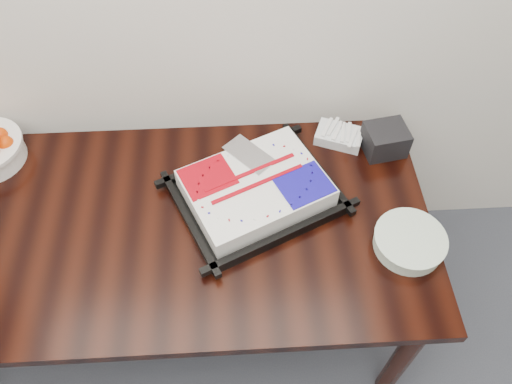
{
  "coord_description": "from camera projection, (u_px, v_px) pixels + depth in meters",
  "views": [
    {
      "loc": [
        0.25,
        1.05,
        2.18
      ],
      "look_at": [
        0.3,
        2.06,
        0.83
      ],
      "focal_mm": 35.0,
      "sensor_mm": 36.0,
      "label": 1
    }
  ],
  "objects": [
    {
      "name": "plate_stack",
      "position": [
        409.0,
        242.0,
        1.62
      ],
      "size": [
        0.24,
        0.24,
        0.06
      ],
      "color": "white",
      "rests_on": "table"
    },
    {
      "name": "table",
      "position": [
        171.0,
        237.0,
        1.77
      ],
      "size": [
        1.8,
        0.9,
        0.75
      ],
      "color": "black",
      "rests_on": "ground"
    },
    {
      "name": "fork_bag",
      "position": [
        339.0,
        136.0,
        1.91
      ],
      "size": [
        0.2,
        0.17,
        0.05
      ],
      "color": "silver",
      "rests_on": "table"
    },
    {
      "name": "napkin_box",
      "position": [
        385.0,
        140.0,
        1.86
      ],
      "size": [
        0.17,
        0.15,
        0.11
      ],
      "primitive_type": "cube",
      "rotation": [
        0.0,
        0.0,
        0.17
      ],
      "color": "black",
      "rests_on": "table"
    },
    {
      "name": "cake_tray",
      "position": [
        256.0,
        190.0,
        1.72
      ],
      "size": [
        0.65,
        0.59,
        0.11
      ],
      "color": "black",
      "rests_on": "table"
    }
  ]
}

